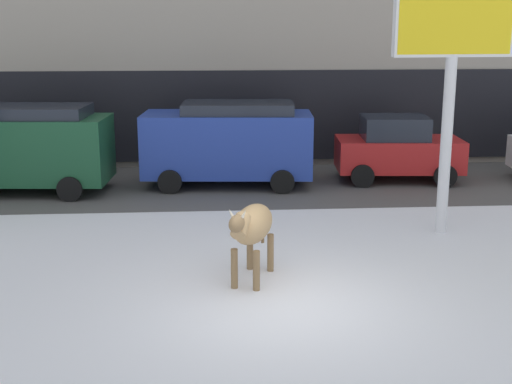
{
  "coord_description": "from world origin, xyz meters",
  "views": [
    {
      "loc": [
        -1.17,
        -10.39,
        4.42
      ],
      "look_at": [
        -0.2,
        3.16,
        1.1
      ],
      "focal_mm": 48.65,
      "sensor_mm": 36.0,
      "label": 1
    }
  ],
  "objects_px": {
    "car_red_hatchback": "(397,149)",
    "billboard": "(454,28)",
    "car_darkgreen_van": "(22,147)",
    "pedestrian_by_cars": "(281,137)",
    "car_blue_van": "(228,141)",
    "cow_tan": "(252,227)",
    "pedestrian_far_left": "(64,140)"
  },
  "relations": [
    {
      "from": "car_red_hatchback",
      "to": "pedestrian_by_cars",
      "type": "distance_m",
      "value": 3.97
    },
    {
      "from": "car_darkgreen_van",
      "to": "car_red_hatchback",
      "type": "bearing_deg",
      "value": 3.82
    },
    {
      "from": "cow_tan",
      "to": "car_darkgreen_van",
      "type": "bearing_deg",
      "value": 128.92
    },
    {
      "from": "car_darkgreen_van",
      "to": "pedestrian_by_cars",
      "type": "height_order",
      "value": "car_darkgreen_van"
    },
    {
      "from": "billboard",
      "to": "pedestrian_by_cars",
      "type": "height_order",
      "value": "billboard"
    },
    {
      "from": "pedestrian_far_left",
      "to": "cow_tan",
      "type": "bearing_deg",
      "value": -62.99
    },
    {
      "from": "car_darkgreen_van",
      "to": "car_red_hatchback",
      "type": "xyz_separation_m",
      "value": [
        10.31,
        0.69,
        -0.32
      ]
    },
    {
      "from": "billboard",
      "to": "car_red_hatchback",
      "type": "height_order",
      "value": "billboard"
    },
    {
      "from": "cow_tan",
      "to": "car_darkgreen_van",
      "type": "distance_m",
      "value": 8.97
    },
    {
      "from": "car_red_hatchback",
      "to": "pedestrian_far_left",
      "type": "relative_size",
      "value": 2.09
    },
    {
      "from": "cow_tan",
      "to": "billboard",
      "type": "bearing_deg",
      "value": 31.41
    },
    {
      "from": "car_darkgreen_van",
      "to": "car_red_hatchback",
      "type": "relative_size",
      "value": 1.31
    },
    {
      "from": "car_blue_van",
      "to": "cow_tan",
      "type": "bearing_deg",
      "value": -88.77
    },
    {
      "from": "billboard",
      "to": "pedestrian_by_cars",
      "type": "xyz_separation_m",
      "value": [
        -2.67,
        7.57,
        -3.43
      ]
    },
    {
      "from": "cow_tan",
      "to": "pedestrian_far_left",
      "type": "bearing_deg",
      "value": 117.01
    },
    {
      "from": "car_red_hatchback",
      "to": "pedestrian_by_cars",
      "type": "relative_size",
      "value": 2.09
    },
    {
      "from": "billboard",
      "to": "pedestrian_by_cars",
      "type": "relative_size",
      "value": 3.21
    },
    {
      "from": "car_red_hatchback",
      "to": "car_blue_van",
      "type": "bearing_deg",
      "value": -176.9
    },
    {
      "from": "car_darkgreen_van",
      "to": "pedestrian_by_cars",
      "type": "relative_size",
      "value": 2.74
    },
    {
      "from": "car_red_hatchback",
      "to": "pedestrian_by_cars",
      "type": "height_order",
      "value": "car_red_hatchback"
    },
    {
      "from": "pedestrian_by_cars",
      "to": "cow_tan",
      "type": "bearing_deg",
      "value": -98.99
    },
    {
      "from": "cow_tan",
      "to": "car_blue_van",
      "type": "xyz_separation_m",
      "value": [
        -0.16,
        7.41,
        0.25
      ]
    },
    {
      "from": "car_blue_van",
      "to": "pedestrian_by_cars",
      "type": "distance_m",
      "value": 3.32
    },
    {
      "from": "cow_tan",
      "to": "car_red_hatchback",
      "type": "height_order",
      "value": "car_red_hatchback"
    },
    {
      "from": "car_blue_van",
      "to": "pedestrian_far_left",
      "type": "xyz_separation_m",
      "value": [
        -5.03,
        2.78,
        -0.36
      ]
    },
    {
      "from": "car_darkgreen_van",
      "to": "pedestrian_by_cars",
      "type": "bearing_deg",
      "value": 23.87
    },
    {
      "from": "car_darkgreen_van",
      "to": "cow_tan",
      "type": "bearing_deg",
      "value": -51.08
    },
    {
      "from": "car_blue_van",
      "to": "pedestrian_far_left",
      "type": "height_order",
      "value": "car_blue_van"
    },
    {
      "from": "billboard",
      "to": "car_blue_van",
      "type": "xyz_separation_m",
      "value": [
        -4.44,
        4.79,
        -3.07
      ]
    },
    {
      "from": "cow_tan",
      "to": "pedestrian_by_cars",
      "type": "xyz_separation_m",
      "value": [
        1.61,
        10.19,
        -0.11
      ]
    },
    {
      "from": "car_red_hatchback",
      "to": "billboard",
      "type": "bearing_deg",
      "value": -94.42
    },
    {
      "from": "cow_tan",
      "to": "car_blue_van",
      "type": "distance_m",
      "value": 7.41
    }
  ]
}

